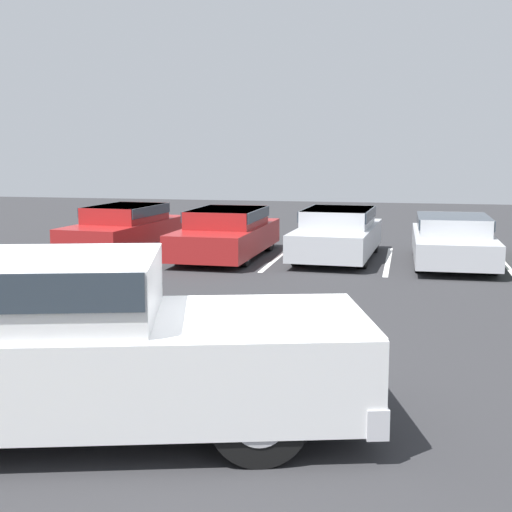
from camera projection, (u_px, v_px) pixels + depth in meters
name	position (u px, v px, depth m)	size (l,w,h in m)	color
ground_plane	(153.00, 423.00, 7.26)	(60.00, 60.00, 0.00)	#2D2D30
stall_stripe_a	(77.00, 251.00, 19.31)	(0.12, 4.58, 0.01)	white
stall_stripe_b	(175.00, 254.00, 18.74)	(0.12, 4.58, 0.01)	white
stall_stripe_c	(278.00, 257.00, 18.17)	(0.12, 4.58, 0.01)	white
stall_stripe_d	(388.00, 261.00, 17.60)	(0.12, 4.58, 0.01)	white
stall_stripe_e	(506.00, 265.00, 17.03)	(0.12, 4.58, 0.01)	white
pickup_truck	(84.00, 346.00, 6.93)	(5.91, 3.43, 1.75)	white
parked_sedan_a	(125.00, 227.00, 19.21)	(2.10, 4.59, 1.23)	maroon
parked_sedan_b	(227.00, 232.00, 18.13)	(1.93, 4.62, 1.23)	maroon
parked_sedan_c	(338.00, 232.00, 17.91)	(2.02, 4.54, 1.26)	#B7BABF
parked_sedan_d	(453.00, 238.00, 17.03)	(1.86, 4.46, 1.16)	#B7BABF
wheel_stop_curb	(176.00, 238.00, 21.50)	(1.68, 0.20, 0.14)	#B7B2A8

